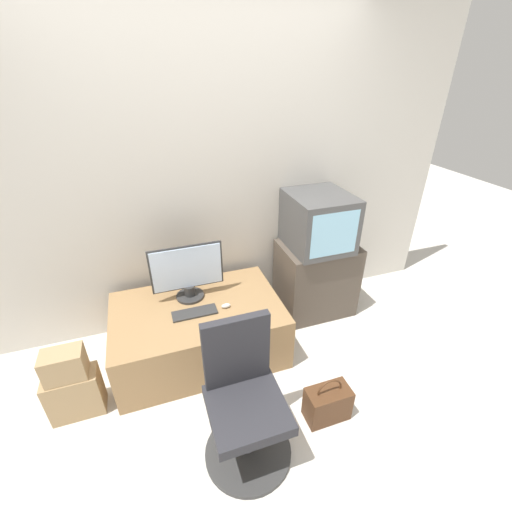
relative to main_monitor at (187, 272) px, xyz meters
The scene contains 12 objects.
ground_plane 1.21m from the main_monitor, 74.55° to the right, with size 12.00×12.00×0.00m, color beige.
wall_back 0.76m from the main_monitor, 53.88° to the left, with size 4.40×0.05×2.60m.
desk 0.48m from the main_monitor, 81.17° to the right, with size 1.28×0.82×0.45m.
side_stand 1.21m from the main_monitor, ahead, with size 0.66×0.48×0.68m.
main_monitor is the anchor object (origin of this frame).
keyboard 0.31m from the main_monitor, 91.12° to the right, with size 0.33×0.12×0.01m.
mouse 0.39m from the main_monitor, 44.39° to the right, with size 0.07×0.03×0.04m.
crt_tv 1.15m from the main_monitor, ahead, with size 0.49×0.54×0.47m.
office_chair 1.08m from the main_monitor, 82.91° to the right, with size 0.52×0.52×0.90m.
cardboard_box_lower 1.09m from the main_monitor, 153.25° to the right, with size 0.33×0.17×0.34m.
cardboard_box_upper 0.99m from the main_monitor, 153.25° to the right, with size 0.24×0.16×0.20m.
handbag 1.35m from the main_monitor, 55.38° to the right, with size 0.29×0.16×0.34m.
Camera 1 is at (-0.49, -1.29, 2.08)m, focal length 24.00 mm.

